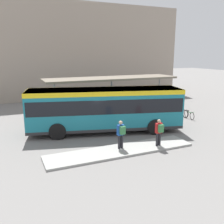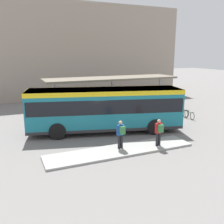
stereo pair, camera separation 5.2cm
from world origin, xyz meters
The scene contains 11 objects.
ground_plane centered at (0.00, 0.00, 0.00)m, with size 120.00×120.00×0.00m, color slate.
curb_island centered at (-0.58, -3.83, 0.06)m, with size 8.64×1.80×0.12m.
city_bus centered at (0.01, 0.00, 1.78)m, with size 10.84×5.16×3.05m.
pedestrian_waiting centered at (-0.51, -3.68, 1.06)m, with size 0.42×0.45×1.63m.
pedestrian_companion centered at (1.70, -4.19, 1.04)m, with size 0.40×0.42×1.61m.
bicycle_green centered at (7.92, 0.48, 0.34)m, with size 0.48×1.55×0.68m.
bicycle_red centered at (7.81, 1.27, 0.35)m, with size 0.48×1.62×0.70m.
bicycle_yellow centered at (8.00, 2.05, 0.38)m, with size 0.48×1.73×0.75m.
station_shelter centered at (2.96, 5.71, 3.09)m, with size 12.61×3.17×3.23m.
potted_planter_near_shelter centered at (2.47, 3.34, 0.73)m, with size 0.93×0.93×1.40m.
station_building centered at (3.39, 19.05, 5.66)m, with size 25.17×10.76×11.32m.
Camera 2 is at (-6.29, -15.83, 5.46)m, focal length 40.00 mm.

